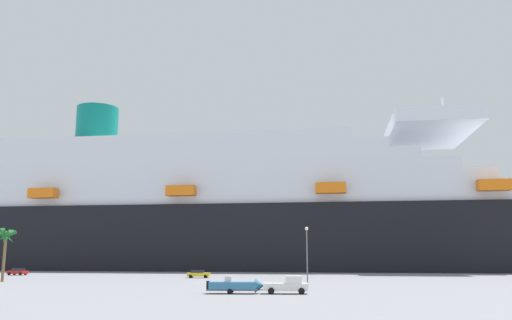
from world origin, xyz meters
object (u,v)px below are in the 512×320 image
street_lamp (307,248)px  parked_car_yellow_taxi (198,274)px  palm_tree (6,239)px  parked_car_red_hatchback (18,272)px  cruise_ship (201,216)px  small_boat_on_trailer (239,286)px  pickup_truck (288,285)px

street_lamp → parked_car_yellow_taxi: size_ratio=1.89×
palm_tree → parked_car_red_hatchback: (-14.40, 25.34, -6.65)m
street_lamp → parked_car_red_hatchback: street_lamp is taller
palm_tree → street_lamp: palm_tree is taller
cruise_ship → parked_car_yellow_taxi: bearing=-74.2°
cruise_ship → small_boat_on_trailer: 98.09m
street_lamp → parked_car_yellow_taxi: street_lamp is taller
pickup_truck → parked_car_red_hatchback: pickup_truck is taller
cruise_ship → palm_tree: size_ratio=29.71×
palm_tree → street_lamp: 54.39m
cruise_ship → small_boat_on_trailer: cruise_ship is taller
cruise_ship → small_boat_on_trailer: size_ratio=34.15×
palm_tree → small_boat_on_trailer: bearing=-22.5°
palm_tree → parked_car_red_hatchback: size_ratio=2.20×
street_lamp → pickup_truck: bearing=-93.8°
street_lamp → parked_car_red_hatchback: 74.00m
palm_tree → parked_car_yellow_taxi: (30.19, 20.18, -6.65)m
small_boat_on_trailer → parked_car_yellow_taxi: size_ratio=1.70×
cruise_ship → pickup_truck: bearing=-67.4°
small_boat_on_trailer → parked_car_red_hatchback: 76.11m
cruise_ship → parked_car_red_hatchback: size_ratio=65.46×
pickup_truck → cruise_ship: bearing=112.6°
pickup_truck → parked_car_yellow_taxi: 45.18m
street_lamp → parked_car_red_hatchback: (-68.74, 26.94, -5.01)m
pickup_truck → palm_tree: (-53.22, 18.69, 6.44)m
small_boat_on_trailer → parked_car_yellow_taxi: 43.13m
small_boat_on_trailer → palm_tree: 51.40m
palm_tree → parked_car_yellow_taxi: bearing=33.8°
cruise_ship → small_boat_on_trailer: bearing=-70.9°
small_boat_on_trailer → pickup_truck: bearing=7.5°
pickup_truck → small_boat_on_trailer: (-6.10, -0.80, -0.08)m
parked_car_yellow_taxi → street_lamp: bearing=-42.0°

